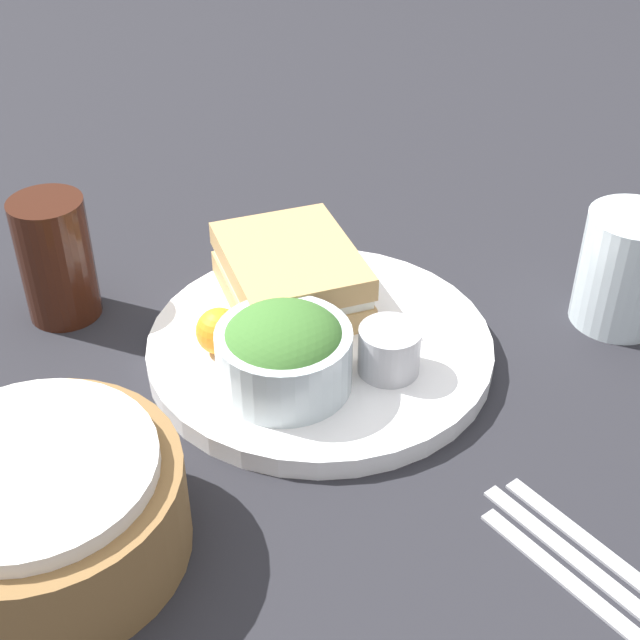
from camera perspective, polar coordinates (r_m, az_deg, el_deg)
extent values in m
plane|color=#232328|center=(0.78, 0.00, -2.27)|extent=(4.00, 4.00, 0.00)
cylinder|color=white|center=(0.78, 0.00, -1.74)|extent=(0.30, 0.30, 0.02)
cube|color=tan|center=(0.82, -1.89, 1.99)|extent=(0.16, 0.14, 0.02)
cube|color=silver|center=(0.81, -1.91, 2.91)|extent=(0.16, 0.14, 0.01)
cube|color=tan|center=(0.80, -1.93, 3.85)|extent=(0.16, 0.14, 0.02)
cylinder|color=silver|center=(0.71, -2.30, -2.47)|extent=(0.11, 0.11, 0.05)
ellipsoid|color=#3D702D|center=(0.70, -2.33, -1.55)|extent=(0.10, 0.10, 0.06)
cylinder|color=#B7B7BC|center=(0.73, 4.45, -1.94)|extent=(0.05, 0.05, 0.04)
sphere|color=orange|center=(0.75, -6.46, -0.71)|extent=(0.04, 0.04, 0.04)
cylinder|color=#38190F|center=(0.84, -16.54, 3.77)|extent=(0.07, 0.07, 0.12)
cylinder|color=olive|center=(0.63, -17.32, -11.71)|extent=(0.19, 0.19, 0.07)
cylinder|color=white|center=(0.60, -18.03, -9.00)|extent=(0.16, 0.16, 0.01)
cube|color=#B2B2B7|center=(0.65, 18.60, -14.67)|extent=(0.19, 0.03, 0.01)
cube|color=#B2B2B7|center=(0.64, 17.62, -15.52)|extent=(0.20, 0.03, 0.01)
cube|color=#B2B2B7|center=(0.63, 16.59, -16.40)|extent=(0.17, 0.03, 0.01)
cylinder|color=silver|center=(0.84, 18.94, 3.08)|extent=(0.08, 0.08, 0.11)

